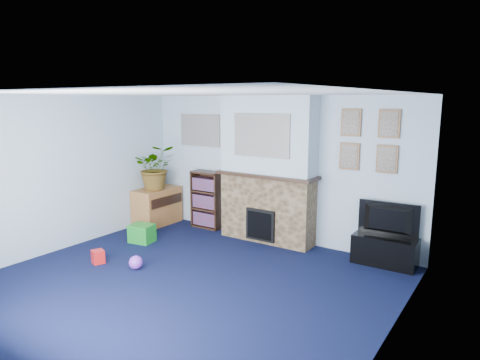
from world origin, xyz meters
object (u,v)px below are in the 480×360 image
Objects in this scene: tv_stand at (385,250)px; television at (387,220)px; bookshelf at (207,201)px; sideboard at (157,206)px.

television is (-0.00, 0.02, 0.44)m from tv_stand.
bookshelf is at bearing 178.65° from tv_stand.
sideboard reaches higher than tv_stand.
bookshelf is at bearing -3.39° from television.
sideboard is (-4.19, -0.28, 0.12)m from tv_stand.
tv_stand is at bearing -1.35° from bookshelf.
bookshelf is 1.01m from sideboard.
television is 3.26m from bookshelf.
tv_stand is 3.27m from bookshelf.
tv_stand is at bearing 3.84° from sideboard.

